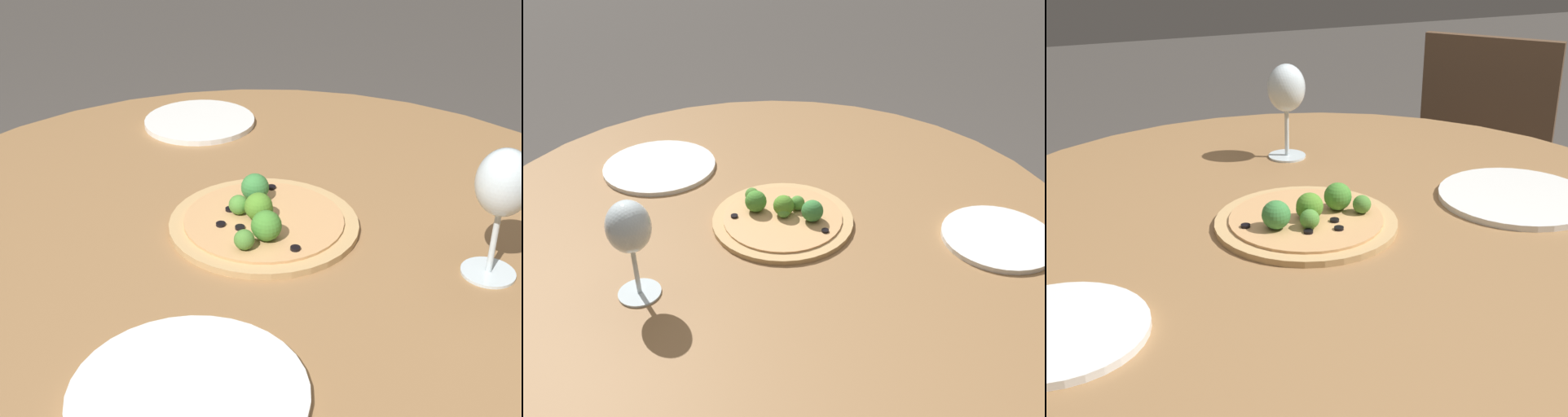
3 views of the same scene
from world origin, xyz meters
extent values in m
cylinder|color=olive|center=(0.00, 0.00, 0.76)|extent=(1.23, 1.23, 0.03)
cylinder|color=olive|center=(-0.38, -0.38, 0.37)|extent=(0.05, 0.05, 0.75)
cylinder|color=olive|center=(0.38, -0.38, 0.37)|extent=(0.05, 0.05, 0.75)
cylinder|color=tan|center=(0.00, -0.03, 0.78)|extent=(0.28, 0.28, 0.01)
cylinder|color=tan|center=(0.00, -0.03, 0.79)|extent=(0.23, 0.23, 0.00)
sphere|color=#468930|center=(-0.01, 0.03, 0.81)|extent=(0.04, 0.04, 0.04)
sphere|color=#4E8C37|center=(0.04, -0.04, 0.80)|extent=(0.03, 0.03, 0.03)
sphere|color=#538E2B|center=(0.01, -0.03, 0.81)|extent=(0.04, 0.04, 0.04)
sphere|color=#4C8F3A|center=(0.00, -0.03, 0.80)|extent=(0.03, 0.03, 0.03)
sphere|color=#3D843F|center=(0.02, -0.08, 0.81)|extent=(0.04, 0.04, 0.04)
sphere|color=#4C8434|center=(0.02, 0.06, 0.80)|extent=(0.03, 0.03, 0.03)
cylinder|color=black|center=(0.06, 0.00, 0.79)|extent=(0.01, 0.01, 0.00)
cylinder|color=black|center=(0.05, -0.05, 0.79)|extent=(0.01, 0.01, 0.00)
cylinder|color=black|center=(-0.05, 0.05, 0.79)|extent=(0.01, 0.01, 0.00)
cylinder|color=black|center=(0.03, 0.01, 0.79)|extent=(0.01, 0.01, 0.00)
cylinder|color=black|center=(0.00, -0.12, 0.79)|extent=(0.01, 0.01, 0.00)
cylinder|color=silver|center=(-0.31, 0.06, 0.78)|extent=(0.07, 0.07, 0.00)
cylinder|color=silver|center=(-0.31, 0.06, 0.82)|extent=(0.01, 0.01, 0.09)
ellipsoid|color=silver|center=(-0.31, 0.06, 0.91)|extent=(0.07, 0.07, 0.09)
cylinder|color=white|center=(0.03, 0.33, 0.78)|extent=(0.25, 0.25, 0.01)
cylinder|color=white|center=(0.17, -0.40, 0.78)|extent=(0.21, 0.21, 0.01)
camera|label=1|loc=(-0.11, 0.88, 1.31)|focal=50.00mm
camera|label=2|loc=(-0.79, -0.54, 1.41)|focal=40.00mm
camera|label=3|loc=(0.92, -0.40, 1.23)|focal=50.00mm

